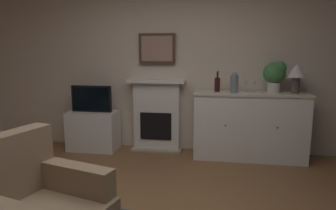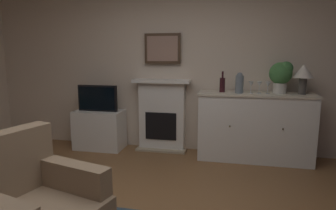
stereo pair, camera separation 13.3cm
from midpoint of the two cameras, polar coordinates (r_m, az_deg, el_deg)
The scene contains 14 objects.
wall_rear at distance 4.49m, azimuth 4.19°, elevation 9.01°, with size 6.39×0.06×2.82m, color beige.
fireplace_unit at distance 4.52m, azimuth -0.33°, elevation -1.95°, with size 0.87×0.30×1.10m.
framed_picture at distance 4.46m, azimuth -0.21°, elevation 10.94°, with size 0.55×0.04×0.45m.
sideboard_cabinet at distance 4.28m, azimuth 17.35°, elevation -4.07°, with size 1.56×0.49×0.95m.
table_lamp at distance 4.26m, azimuth 25.73°, elevation 5.61°, with size 0.26×0.26×0.40m.
wine_bottle at distance 4.17m, azimuth 11.45°, elevation 3.95°, with size 0.08×0.08×0.29m.
wine_glass_left at distance 4.12m, azimuth 16.79°, elevation 3.85°, with size 0.07×0.07×0.16m.
wine_glass_center at distance 4.16m, azimuth 18.28°, elevation 3.82°, with size 0.07×0.07×0.16m.
wine_glass_right at distance 4.16m, azimuth 19.80°, elevation 3.73°, with size 0.07×0.07×0.16m.
vase_decorative at distance 4.11m, azimuth 14.67°, elevation 4.18°, with size 0.11×0.11×0.28m.
tv_cabinet at distance 4.73m, azimuth -12.42°, elevation -4.70°, with size 0.75×0.42×0.61m.
tv_set at distance 4.61m, azimuth -12.77°, elevation 1.29°, with size 0.62×0.07×0.40m.
potted_plant_small at distance 4.26m, azimuth 22.07°, elevation 5.55°, with size 0.30×0.30×0.43m.
armchair at distance 2.40m, azimuth -23.59°, elevation -18.21°, with size 0.98×0.95×0.92m.
Camera 2 is at (0.68, -2.10, 1.49)m, focal length 31.26 mm.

